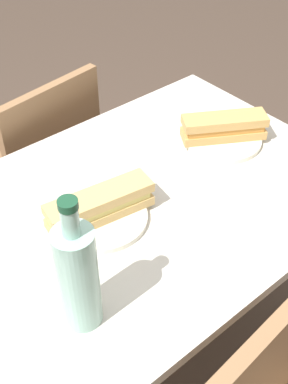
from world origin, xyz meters
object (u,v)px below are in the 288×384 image
baguette_sandwich_near (100,205)px  knife_near (87,203)px  water_bottle (78,276)px  dining_table (144,232)px  plate_far (222,139)px  plate_near (101,217)px  baguette_sandwich_far (224,127)px  knife_far (215,127)px  chair_far (42,168)px

baguette_sandwich_near → knife_near: 0.06m
baguette_sandwich_near → water_bottle: bearing=-133.7°
knife_near → dining_table: bearing=-24.2°
plate_far → dining_table: bearing=-172.8°
dining_table → plate_near: bearing=177.0°
plate_near → water_bottle: water_bottle is taller
plate_far → baguette_sandwich_far: size_ratio=0.93×
baguette_sandwich_near → knife_far: baguette_sandwich_near is taller
plate_far → knife_far: bearing=72.1°
baguette_sandwich_far → water_bottle: water_bottle is taller
dining_table → water_bottle: water_bottle is taller
plate_far → baguette_sandwich_far: bearing=180.0°
dining_table → plate_far: (0.33, 0.04, 0.13)m
chair_far → baguette_sandwich_far: (0.32, -0.54, 0.31)m
knife_far → water_bottle: size_ratio=0.56×
baguette_sandwich_near → plate_far: (0.46, 0.04, -0.04)m
plate_near → knife_near: size_ratio=1.27×
baguette_sandwich_near → plate_far: bearing=4.4°
dining_table → plate_near: plate_near is taller
plate_near → knife_far: size_ratio=1.27×
water_bottle → knife_near: bearing=53.5°
water_bottle → plate_far: bearing=19.7°
plate_far → chair_far: bearing=120.8°
plate_far → knife_far: (0.01, 0.05, 0.01)m
dining_table → knife_near: size_ratio=6.18×
plate_near → knife_near: (-0.00, 0.05, 0.01)m
dining_table → baguette_sandwich_near: (-0.13, 0.01, 0.17)m
knife_near → plate_far: bearing=-2.2°
plate_near → water_bottle: bearing=-133.7°
baguette_sandwich_near → baguette_sandwich_far: bearing=4.4°
knife_far → water_bottle: (-0.66, -0.28, 0.11)m
plate_near → water_bottle: 0.30m
knife_near → baguette_sandwich_near: bearing=-86.3°
knife_far → chair_far: bearing=124.3°
knife_near → plate_near: bearing=-86.3°
dining_table → chair_far: size_ratio=1.29×
dining_table → knife_near: 0.20m
knife_near → baguette_sandwich_far: baguette_sandwich_far is taller
plate_near → plate_far: same height
chair_far → plate_near: size_ratio=3.77×
plate_near → baguette_sandwich_far: bearing=4.4°
knife_far → baguette_sandwich_near: bearing=-170.3°
knife_near → water_bottle: 0.33m
baguette_sandwich_near → knife_far: size_ratio=1.51×
baguette_sandwich_near → plate_far: size_ratio=1.19×
knife_near → knife_far: 0.48m
baguette_sandwich_near → baguette_sandwich_far: 0.46m
plate_far → knife_far: knife_far is taller
plate_near → knife_near: bearing=93.7°
baguette_sandwich_far → knife_far: baguette_sandwich_far is taller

